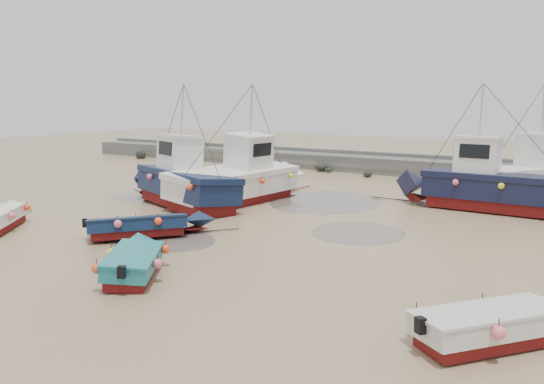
{
  "coord_description": "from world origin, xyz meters",
  "views": [
    {
      "loc": [
        12.86,
        -15.7,
        5.45
      ],
      "look_at": [
        0.72,
        3.97,
        1.4
      ],
      "focal_mm": 35.0,
      "sensor_mm": 36.0,
      "label": 1
    }
  ],
  "objects": [
    {
      "name": "ground",
      "position": [
        0.0,
        0.0,
        0.0
      ],
      "size": [
        120.0,
        120.0,
        0.0
      ],
      "primitive_type": "plane",
      "color": "#A1875F",
      "rests_on": "ground"
    },
    {
      "name": "seawall",
      "position": [
        0.05,
        21.99,
        0.63
      ],
      "size": [
        60.0,
        4.92,
        1.5
      ],
      "color": "slate",
      "rests_on": "ground"
    },
    {
      "name": "puddle_a",
      "position": [
        -1.77,
        -0.68,
        0.0
      ],
      "size": [
        5.11,
        5.11,
        0.01
      ],
      "primitive_type": "cylinder",
      "color": "#625850",
      "rests_on": "ground"
    },
    {
      "name": "puddle_b",
      "position": [
        4.69,
        4.32,
        0.0
      ],
      "size": [
        3.86,
        3.86,
        0.01
      ],
      "primitive_type": "cylinder",
      "color": "#625850",
      "rests_on": "ground"
    },
    {
      "name": "puddle_c",
      "position": [
        -8.5,
        5.05,
        0.0
      ],
      "size": [
        3.83,
        3.83,
        0.01
      ],
      "primitive_type": "cylinder",
      "color": "#625850",
      "rests_on": "ground"
    },
    {
      "name": "puddle_d",
      "position": [
        0.6,
        9.81,
        0.0
      ],
      "size": [
        5.81,
        5.81,
        0.01
      ],
      "primitive_type": "cylinder",
      "color": "#625850",
      "rests_on": "ground"
    },
    {
      "name": "dinghy_0",
      "position": [
        -8.63,
        -2.9,
        0.55
      ],
      "size": [
        3.94,
        4.88,
        1.43
      ],
      "rotation": [
        0.0,
        0.0,
        0.65
      ],
      "color": "maroon",
      "rests_on": "ground"
    },
    {
      "name": "dinghy_1",
      "position": [
        -2.27,
        -0.75,
        0.54
      ],
      "size": [
        4.64,
        5.19,
        1.43
      ],
      "rotation": [
        0.0,
        0.0,
        -0.71
      ],
      "color": "maroon",
      "rests_on": "ground"
    },
    {
      "name": "dinghy_2",
      "position": [
        0.78,
        -4.35,
        0.56
      ],
      "size": [
        3.46,
        4.66,
        1.43
      ],
      "rotation": [
        0.0,
        0.0,
        0.59
      ],
      "color": "maroon",
      "rests_on": "ground"
    },
    {
      "name": "dinghy_3",
      "position": [
        11.41,
        -3.4,
        0.55
      ],
      "size": [
        4.22,
        4.85,
        1.43
      ],
      "rotation": [
        0.0,
        0.0,
        -0.7
      ],
      "color": "maroon",
      "rests_on": "ground"
    },
    {
      "name": "cabin_boat_0",
      "position": [
        -5.4,
        4.77,
        1.35
      ],
      "size": [
        9.72,
        5.09,
        6.22
      ],
      "rotation": [
        0.0,
        0.0,
        1.21
      ],
      "color": "maroon",
      "rests_on": "ground"
    },
    {
      "name": "cabin_boat_1",
      "position": [
        -3.29,
        7.31,
        1.31
      ],
      "size": [
        3.96,
        11.02,
        6.22
      ],
      "rotation": [
        0.0,
        0.0,
        -0.14
      ],
      "color": "maroon",
      "rests_on": "ground"
    },
    {
      "name": "cabin_boat_2",
      "position": [
        8.07,
        11.95,
        1.35
      ],
      "size": [
        9.8,
        3.04,
        6.22
      ],
      "rotation": [
        0.0,
        0.0,
        1.55
      ],
      "color": "maroon",
      "rests_on": "ground"
    },
    {
      "name": "cabin_boat_3",
      "position": [
        10.19,
        16.16,
        1.36
      ],
      "size": [
        6.53,
        8.54,
        6.22
      ],
      "rotation": [
        0.0,
        0.0,
        -0.61
      ],
      "color": "maroon",
      "rests_on": "ground"
    },
    {
      "name": "person",
      "position": [
        -7.1,
        7.27,
        0.0
      ],
      "size": [
        0.81,
        0.68,
        1.9
      ],
      "primitive_type": "imported",
      "rotation": [
        0.0,
        0.0,
        3.52
      ],
      "color": "#191E34",
      "rests_on": "ground"
    }
  ]
}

